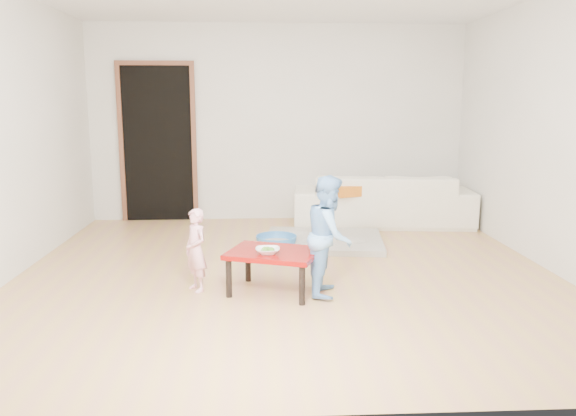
{
  "coord_description": "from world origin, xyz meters",
  "views": [
    {
      "loc": [
        -0.25,
        -5.11,
        1.58
      ],
      "look_at": [
        0.0,
        -0.2,
        0.65
      ],
      "focal_mm": 35.0,
      "sensor_mm": 36.0,
      "label": 1
    }
  ],
  "objects": [
    {
      "name": "floor",
      "position": [
        0.0,
        0.0,
        0.0
      ],
      "size": [
        5.0,
        5.0,
        0.01
      ],
      "primitive_type": "cube",
      "color": "tan",
      "rests_on": "ground"
    },
    {
      "name": "basin",
      "position": [
        -0.07,
        0.87,
        0.07
      ],
      "size": [
        0.45,
        0.45,
        0.14
      ],
      "primitive_type": "imported",
      "color": "#3174BC",
      "rests_on": "floor"
    },
    {
      "name": "child_pink",
      "position": [
        -0.79,
        -0.5,
        0.35
      ],
      "size": [
        0.29,
        0.31,
        0.71
      ],
      "primitive_type": "imported",
      "rotation": [
        0.0,
        0.0,
        -0.96
      ],
      "color": "#F26E84",
      "rests_on": "floor"
    },
    {
      "name": "sofa",
      "position": [
        1.35,
        2.05,
        0.33
      ],
      "size": [
        2.35,
        1.09,
        0.67
      ],
      "primitive_type": "imported",
      "rotation": [
        0.0,
        0.0,
        3.05
      ],
      "color": "white",
      "rests_on": "floor"
    },
    {
      "name": "child_blue",
      "position": [
        0.32,
        -0.63,
        0.5
      ],
      "size": [
        0.47,
        0.55,
        1.0
      ],
      "primitive_type": "imported",
      "rotation": [
        0.0,
        0.0,
        1.36
      ],
      "color": "#69B5F3",
      "rests_on": "floor"
    },
    {
      "name": "right_wall",
      "position": [
        2.5,
        0.0,
        1.3
      ],
      "size": [
        0.02,
        5.0,
        2.6
      ],
      "primitive_type": "cube",
      "color": "silver",
      "rests_on": "floor"
    },
    {
      "name": "broccoli",
      "position": [
        -0.19,
        -0.67,
        0.39
      ],
      "size": [
        0.12,
        0.12,
        0.06
      ],
      "primitive_type": null,
      "color": "#2D5919",
      "rests_on": "red_table"
    },
    {
      "name": "back_wall",
      "position": [
        0.0,
        2.5,
        1.3
      ],
      "size": [
        5.0,
        0.02,
        2.6
      ],
      "primitive_type": "cube",
      "color": "silver",
      "rests_on": "floor"
    },
    {
      "name": "doorway",
      "position": [
        -1.6,
        2.48,
        1.02
      ],
      "size": [
        1.02,
        0.08,
        2.11
      ],
      "primitive_type": null,
      "color": "brown",
      "rests_on": "back_wall"
    },
    {
      "name": "blanket",
      "position": [
        0.47,
        1.05,
        0.03
      ],
      "size": [
        1.44,
        1.25,
        0.07
      ],
      "primitive_type": null,
      "rotation": [
        0.0,
        0.0,
        -0.12
      ],
      "color": "beige",
      "rests_on": "floor"
    },
    {
      "name": "cushion",
      "position": [
        0.88,
        1.82,
        0.5
      ],
      "size": [
        0.6,
        0.57,
        0.13
      ],
      "primitive_type": "cube",
      "rotation": [
        0.0,
        0.0,
        0.34
      ],
      "color": "orange",
      "rests_on": "sofa"
    },
    {
      "name": "left_wall",
      "position": [
        -2.5,
        0.0,
        1.3
      ],
      "size": [
        0.02,
        5.0,
        2.6
      ],
      "primitive_type": "cube",
      "color": "silver",
      "rests_on": "floor"
    },
    {
      "name": "bowl",
      "position": [
        -0.19,
        -0.67,
        0.39
      ],
      "size": [
        0.2,
        0.2,
        0.05
      ],
      "primitive_type": "imported",
      "color": "white",
      "rests_on": "red_table"
    },
    {
      "name": "red_table",
      "position": [
        -0.14,
        -0.58,
        0.18
      ],
      "size": [
        0.86,
        0.75,
        0.36
      ],
      "primitive_type": null,
      "rotation": [
        0.0,
        0.0,
        -0.34
      ],
      "color": "maroon",
      "rests_on": "floor"
    }
  ]
}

